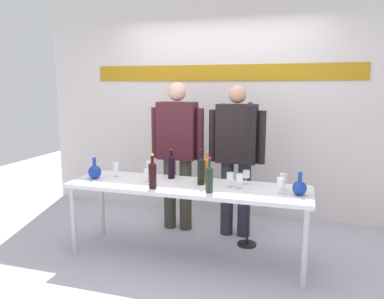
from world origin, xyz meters
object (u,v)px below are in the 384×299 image
wine_glass_left_0 (147,173)px  wine_glass_right_1 (230,177)px  wine_bottle_1 (207,169)px  wine_glass_right_4 (283,178)px  microphone_stand (248,199)px  wine_glass_right_2 (246,174)px  presenter_left (177,147)px  wine_glass_left_2 (116,166)px  wine_glass_left_1 (149,165)px  decanter_blue_left (95,172)px  presenter_right (236,151)px  wine_bottle_2 (209,178)px  decanter_blue_right (300,187)px  display_table (187,191)px  wine_glass_right_3 (240,178)px  wine_bottle_4 (201,170)px  wine_bottle_0 (171,166)px  wine_glass_right_0 (281,182)px  wine_bottle_3 (152,174)px

wine_glass_left_0 → wine_glass_right_1: 0.81m
wine_bottle_1 → wine_glass_right_4: size_ratio=2.03×
microphone_stand → wine_glass_right_2: bearing=-86.6°
presenter_left → microphone_stand: 1.01m
wine_glass_left_2 → wine_glass_left_1: bearing=29.4°
decanter_blue_left → presenter_right: (1.32, 0.73, 0.15)m
wine_bottle_1 → wine_bottle_2: size_ratio=0.98×
wine_bottle_2 → wine_glass_left_0: (-0.67, 0.17, -0.03)m
decanter_blue_left → wine_bottle_2: bearing=-6.8°
decanter_blue_right → wine_glass_left_1: bearing=169.2°
decanter_blue_right → wine_glass_left_1: size_ratio=1.35×
presenter_left → wine_glass_left_0: bearing=-95.2°
wine_bottle_1 → wine_glass_right_1: (0.25, -0.10, -0.03)m
display_table → wine_bottle_1: 0.28m
presenter_right → wine_glass_right_3: 0.71m
wine_bottle_1 → wine_bottle_2: wine_bottle_2 is taller
wine_bottle_4 → wine_glass_left_2: bearing=177.8°
microphone_stand → wine_bottle_4: bearing=-134.7°
wine_glass_right_1 → wine_glass_right_2: 0.19m
wine_glass_right_3 → wine_glass_right_2: bearing=78.7°
wine_bottle_0 → wine_bottle_2: bearing=-37.4°
wine_bottle_2 → presenter_right: bearing=84.9°
wine_glass_left_1 → presenter_left: bearing=70.3°
display_table → wine_bottle_2: (0.26, -0.19, 0.19)m
wine_bottle_0 → wine_glass_right_1: bearing=-13.1°
wine_bottle_1 → wine_glass_left_1: size_ratio=2.02×
wine_glass_right_0 → presenter_right: bearing=125.6°
wine_glass_right_1 → wine_bottle_3: bearing=-159.4°
display_table → wine_glass_left_0: 0.43m
wine_glass_left_2 → wine_glass_right_2: (1.33, 0.10, -0.01)m
wine_bottle_3 → wine_glass_right_1: bearing=20.6°
presenter_left → wine_bottle_1: 0.75m
decanter_blue_left → wine_bottle_3: bearing=-13.6°
wine_glass_right_2 → wine_glass_right_4: bearing=-15.6°
wine_bottle_0 → wine_bottle_2: (0.49, -0.38, -0.00)m
wine_glass_right_2 → wine_glass_right_3: 0.17m
presenter_right → wine_glass_right_4: 0.82m
decanter_blue_right → wine_glass_left_2: 1.83m
decanter_blue_left → wine_bottle_1: bearing=9.1°
wine_bottle_3 → presenter_left: bearing=94.7°
wine_glass_left_2 → microphone_stand: size_ratio=0.10×
wine_bottle_4 → wine_glass_right_1: size_ratio=2.51×
wine_bottle_1 → wine_glass_right_2: size_ratio=2.30×
wine_bottle_4 → presenter_right: bearing=71.2°
wine_bottle_2 → display_table: bearing=144.3°
presenter_right → wine_bottle_1: 0.59m
display_table → wine_glass_right_2: bearing=19.0°
presenter_right → wine_glass_right_1: presenter_right is taller
wine_glass_left_2 → wine_glass_right_4: bearing=0.1°
wine_glass_right_3 → microphone_stand: microphone_stand is taller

